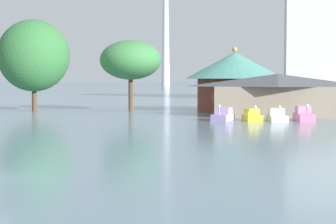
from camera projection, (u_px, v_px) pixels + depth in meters
name	position (u px, v px, depth m)	size (l,w,h in m)	color
pedal_boat_lavender	(223.00, 116.00, 56.70)	(2.35, 2.91, 1.67)	#B299D8
pedal_boat_yellow	(252.00, 116.00, 56.55)	(2.20, 2.68, 1.60)	yellow
pedal_boat_white	(277.00, 116.00, 56.38)	(2.17, 3.15, 1.61)	white
pedal_boat_pink	(304.00, 115.00, 56.37)	(2.08, 3.19, 1.76)	pink
boathouse	(277.00, 94.00, 62.98)	(14.81, 5.75, 4.80)	gray
green_roof_pavilion	(235.00, 78.00, 73.58)	(12.93, 12.93, 8.43)	brown
shoreline_tree_tall_left	(34.00, 56.00, 73.96)	(9.41, 9.41, 12.03)	brown
shoreline_tree_mid	(131.00, 60.00, 73.53)	(8.02, 8.02, 9.27)	brown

